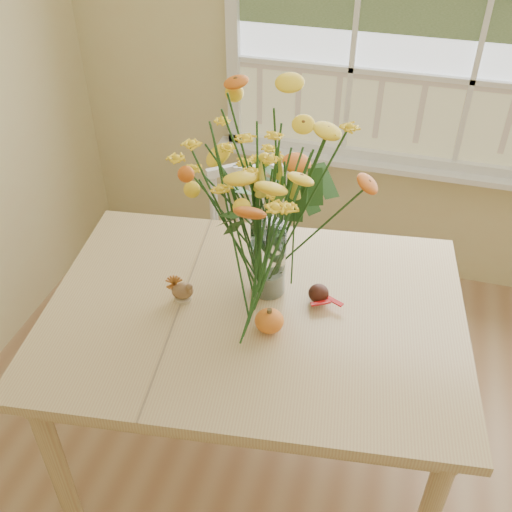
# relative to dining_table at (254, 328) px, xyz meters

# --- Properties ---
(wall_back) EXTENTS (4.00, 0.02, 2.70)m
(wall_back) POSITION_rel_dining_table_xyz_m (0.65, 1.36, 0.67)
(wall_back) COLOR beige
(wall_back) RESTS_ON floor
(dining_table) EXTENTS (1.56, 1.20, 0.77)m
(dining_table) POSITION_rel_dining_table_xyz_m (0.00, 0.00, 0.00)
(dining_table) COLOR tan
(dining_table) RESTS_ON floor
(windsor_chair) EXTENTS (0.50, 0.49, 0.85)m
(windsor_chair) POSITION_rel_dining_table_xyz_m (-0.21, 0.71, -0.20)
(windsor_chair) COLOR white
(windsor_chair) RESTS_ON floor
(flower_vase) EXTENTS (0.58, 0.58, 0.69)m
(flower_vase) POSITION_rel_dining_table_xyz_m (0.02, 0.12, 0.51)
(flower_vase) COLOR white
(flower_vase) RESTS_ON dining_table
(pumpkin) EXTENTS (0.10, 0.10, 0.08)m
(pumpkin) POSITION_rel_dining_table_xyz_m (0.07, -0.08, 0.13)
(pumpkin) COLOR #DE531A
(pumpkin) RESTS_ON dining_table
(turkey_figurine) EXTENTS (0.09, 0.08, 0.10)m
(turkey_figurine) POSITION_rel_dining_table_xyz_m (-0.26, -0.02, 0.13)
(turkey_figurine) COLOR #CCB78C
(turkey_figurine) RESTS_ON dining_table
(dark_gourd) EXTENTS (0.13, 0.07, 0.06)m
(dark_gourd) POSITION_rel_dining_table_xyz_m (0.20, 0.10, 0.12)
(dark_gourd) COLOR #38160F
(dark_gourd) RESTS_ON dining_table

